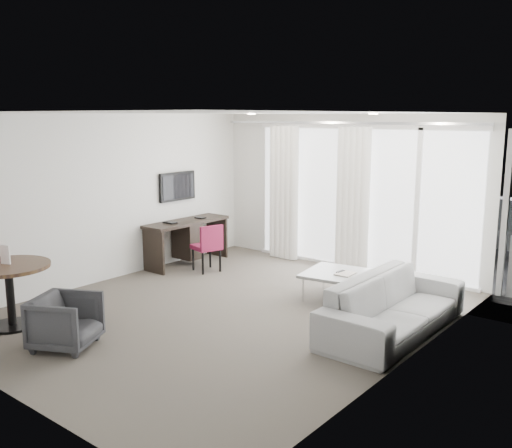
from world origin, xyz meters
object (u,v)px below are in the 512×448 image
Objects in this scene: tub_armchair at (66,322)px; coffee_table at (337,286)px; sofa at (394,305)px; rattan_chair_b at (460,244)px; desk at (187,242)px; round_table at (10,296)px; rattan_chair_a at (419,242)px; desk_chair at (206,247)px.

coffee_table is at bearing -51.01° from tub_armchair.
sofa is at bearing -29.30° from coffee_table.
rattan_chair_b reaches higher than tub_armchair.
desk is 1.65× the size of round_table.
coffee_table is 1.36m from sofa.
desk_chair is at bearing -146.70° from rattan_chair_a.
desk reaches higher than coffee_table.
desk_chair is 1.21× the size of tub_armchair.
desk is 2.10× the size of rattan_chair_b.
desk_chair reaches higher than coffee_table.
sofa is at bearing -71.75° from tub_armchair.
desk_chair is 0.91× the size of rattan_chair_a.
round_table is at bearing 65.47° from tub_armchair.
desk is 4.72m from rattan_chair_b.
desk_chair reaches higher than desk.
rattan_chair_b is at bearing 36.81° from desk.
round_table reaches higher than sofa.
desk is 2.04× the size of desk_chair.
rattan_chair_a is at bearing 65.14° from round_table.
rattan_chair_b reaches higher than coffee_table.
desk is 3.80m from tub_armchair.
desk_chair is 0.81× the size of round_table.
rattan_chair_b is at bearing 62.76° from round_table.
sofa is (3.74, 2.79, -0.06)m from round_table.
round_table is 4.30m from coffee_table.
desk reaches higher than tub_armchair.
round_table is at bearing -81.59° from desk.
rattan_chair_a reaches higher than rattan_chair_b.
rattan_chair_a reaches higher than desk_chair.
rattan_chair_b reaches higher than desk.
desk_chair reaches higher than round_table.
rattan_chair_b is at bearing -46.76° from tub_armchair.
rattan_chair_a is at bearing 59.91° from desk_chair.
tub_armchair is (1.08, 0.06, -0.09)m from round_table.
tub_armchair is 0.85× the size of rattan_chair_b.
coffee_table is at bearing 60.70° from sofa.
desk_chair is at bearing -129.03° from rattan_chair_b.
round_table reaches higher than coffee_table.
desk_chair is at bearing 80.96° from sofa.
sofa is at bearing -81.65° from rattan_chair_a.
coffee_table is at bearing 53.56° from round_table.
sofa is 3.24m from rattan_chair_a.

